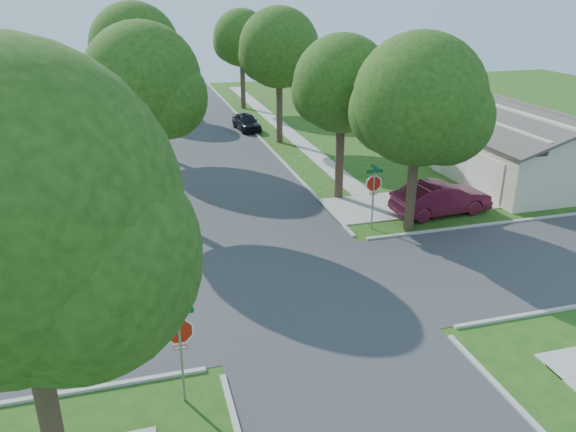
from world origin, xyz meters
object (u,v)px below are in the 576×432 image
(tree_e_mid, at_px, (280,52))
(house_ne_near, at_px, (505,145))
(stop_sign_ne, at_px, (374,186))
(tree_ne_corner, at_px, (420,106))
(car_curb_west, at_px, (181,109))
(car_driveway, at_px, (441,198))
(car_curb_east, at_px, (247,122))
(stop_sign_sw, at_px, (180,336))
(house_ne_far, at_px, (380,95))
(tree_w_far, at_px, (133,49))
(tree_w_mid, at_px, (136,52))
(tree_e_near, at_px, (343,88))
(tree_sw_corner, at_px, (16,226))
(tree_w_near, at_px, (144,87))
(tree_e_far, at_px, (242,41))

(tree_e_mid, relative_size, house_ne_near, 0.68)
(stop_sign_ne, distance_m, tree_ne_corner, 3.96)
(stop_sign_ne, bearing_deg, car_curb_west, 102.47)
(car_driveway, distance_m, car_curb_east, 20.57)
(stop_sign_sw, relative_size, house_ne_far, 0.22)
(stop_sign_ne, distance_m, tree_w_far, 30.96)
(tree_w_far, xyz_separation_m, car_curb_east, (7.85, -8.67, -4.86))
(tree_ne_corner, bearing_deg, house_ne_near, 35.18)
(stop_sign_ne, height_order, car_curb_west, stop_sign_ne)
(tree_w_mid, xyz_separation_m, house_ne_near, (20.63, -10.01, -4.97))
(tree_e_near, distance_m, car_curb_west, 23.67)
(tree_sw_corner, xyz_separation_m, car_curb_west, (6.24, 38.38, -5.54))
(tree_sw_corner, bearing_deg, car_curb_west, 80.77)
(tree_sw_corner, bearing_deg, stop_sign_sw, 39.97)
(stop_sign_ne, bearing_deg, tree_w_mid, 119.80)
(car_curb_east, xyz_separation_m, car_curb_west, (-4.40, 6.05, 0.08))
(tree_w_near, bearing_deg, tree_w_mid, 89.98)
(stop_sign_sw, bearing_deg, car_curb_east, 75.26)
(tree_e_far, bearing_deg, stop_sign_ne, -90.10)
(tree_w_mid, xyz_separation_m, car_driveway, (13.28, -15.51, -5.69))
(house_ne_near, height_order, house_ne_far, same)
(tree_e_mid, height_order, car_curb_west, tree_e_mid)
(tree_w_near, bearing_deg, house_ne_near, 5.51)
(tree_e_far, height_order, house_ne_far, tree_e_far)
(tree_w_mid, relative_size, car_driveway, 1.97)
(tree_e_far, relative_size, car_driveway, 1.80)
(stop_sign_ne, xyz_separation_m, tree_e_mid, (0.06, 16.31, 4.22))
(tree_w_far, height_order, house_ne_far, tree_w_far)
(stop_sign_sw, height_order, car_curb_west, stop_sign_sw)
(tree_w_far, relative_size, car_driveway, 1.66)
(tree_e_mid, xyz_separation_m, car_driveway, (3.88, -15.51, -5.45))
(stop_sign_ne, xyz_separation_m, tree_w_mid, (-9.34, 16.31, 4.46))
(tree_e_mid, bearing_deg, car_driveway, -75.94)
(tree_w_near, distance_m, house_ne_near, 21.24)
(tree_e_near, distance_m, tree_e_far, 25.00)
(tree_sw_corner, bearing_deg, tree_e_mid, 66.47)
(stop_sign_ne, relative_size, car_curb_east, 0.79)
(house_ne_near, xyz_separation_m, house_ne_far, (0.00, 18.00, 0.00))
(tree_w_near, bearing_deg, tree_sw_corner, -99.90)
(tree_w_mid, relative_size, tree_sw_corner, 1.00)
(tree_sw_corner, height_order, house_ne_far, tree_sw_corner)
(tree_w_mid, xyz_separation_m, car_curb_west, (3.44, 10.38, -5.77))
(stop_sign_ne, height_order, tree_e_far, tree_e_far)
(tree_e_far, xyz_separation_m, tree_ne_corner, (1.61, -29.80, -0.39))
(stop_sign_ne, relative_size, tree_w_far, 0.37)
(tree_w_mid, height_order, tree_sw_corner, tree_w_mid)
(tree_w_near, distance_m, car_driveway, 14.73)
(stop_sign_sw, xyz_separation_m, tree_ne_corner, (11.06, 8.91, 3.56))
(stop_sign_ne, xyz_separation_m, tree_ne_corner, (1.66, -0.49, 3.56))
(tree_e_far, xyz_separation_m, house_ne_far, (11.24, -5.01, -4.46))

